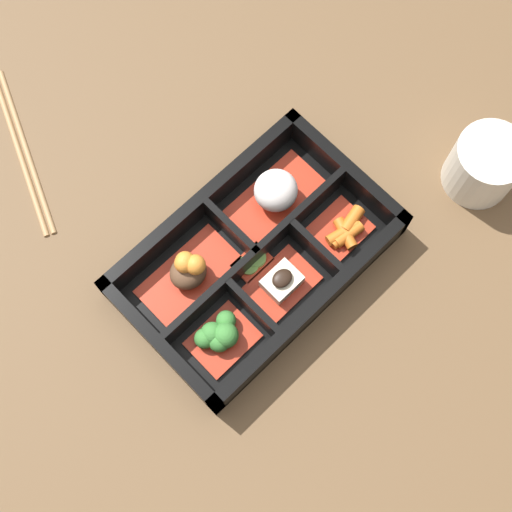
{
  "coord_description": "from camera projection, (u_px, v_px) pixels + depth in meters",
  "views": [
    {
      "loc": [
        -0.17,
        -0.18,
        0.8
      ],
      "look_at": [
        0.0,
        0.0,
        0.03
      ],
      "focal_mm": 50.0,
      "sensor_mm": 36.0,
      "label": 1
    }
  ],
  "objects": [
    {
      "name": "bowl_tofu",
      "position": [
        284.0,
        281.0,
        0.81
      ],
      "size": [
        0.08,
        0.06,
        0.03
      ],
      "color": "#B22D19",
      "rests_on": "bento_base"
    },
    {
      "name": "bowl_rice",
      "position": [
        276.0,
        192.0,
        0.83
      ],
      "size": [
        0.12,
        0.06,
        0.05
      ],
      "color": "#B22D19",
      "rests_on": "bento_base"
    },
    {
      "name": "bowl_pickles",
      "position": [
        254.0,
        262.0,
        0.82
      ],
      "size": [
        0.04,
        0.03,
        0.01
      ],
      "color": "#B22D19",
      "rests_on": "bento_base"
    },
    {
      "name": "bowl_greens",
      "position": [
        219.0,
        335.0,
        0.78
      ],
      "size": [
        0.07,
        0.06,
        0.03
      ],
      "color": "#B22D19",
      "rests_on": "bento_base"
    },
    {
      "name": "bento_rim",
      "position": [
        257.0,
        257.0,
        0.81
      ],
      "size": [
        0.31,
        0.19,
        0.05
      ],
      "color": "black",
      "rests_on": "ground_plane"
    },
    {
      "name": "bento_base",
      "position": [
        256.0,
        261.0,
        0.83
      ],
      "size": [
        0.31,
        0.19,
        0.01
      ],
      "color": "black",
      "rests_on": "ground_plane"
    },
    {
      "name": "bowl_carrots",
      "position": [
        344.0,
        230.0,
        0.83
      ],
      "size": [
        0.07,
        0.06,
        0.02
      ],
      "color": "#B22D19",
      "rests_on": "bento_base"
    },
    {
      "name": "bowl_stew",
      "position": [
        189.0,
        271.0,
        0.8
      ],
      "size": [
        0.12,
        0.06,
        0.05
      ],
      "color": "#B22D19",
      "rests_on": "bento_base"
    },
    {
      "name": "tea_cup",
      "position": [
        484.0,
        165.0,
        0.83
      ],
      "size": [
        0.08,
        0.08,
        0.07
      ],
      "color": "beige",
      "rests_on": "ground_plane"
    },
    {
      "name": "ground_plane",
      "position": [
        256.0,
        262.0,
        0.84
      ],
      "size": [
        3.0,
        3.0,
        0.0
      ],
      "primitive_type": "plane",
      "color": "brown"
    },
    {
      "name": "chopsticks",
      "position": [
        22.0,
        150.0,
        0.88
      ],
      "size": [
        0.11,
        0.23,
        0.01
      ],
      "color": "#A87F51",
      "rests_on": "ground_plane"
    }
  ]
}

